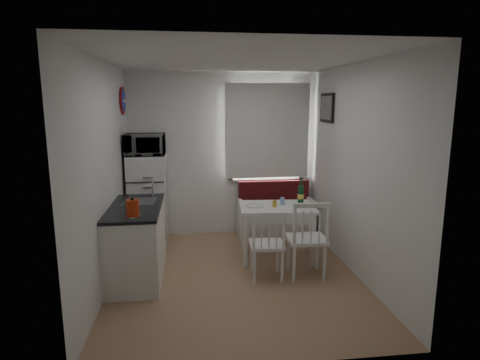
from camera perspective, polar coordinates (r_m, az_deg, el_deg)
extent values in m
cube|color=#A78259|center=(5.13, -0.66, -13.51)|extent=(3.00, 3.50, 0.02)
cube|color=white|center=(4.69, -0.73, 16.76)|extent=(3.00, 3.50, 0.02)
cube|color=white|center=(6.46, -2.43, 3.61)|extent=(3.00, 0.02, 2.60)
cube|color=white|center=(3.05, 3.01, -4.75)|extent=(3.00, 0.02, 2.60)
cube|color=white|center=(4.81, -18.73, 0.50)|extent=(0.02, 3.50, 2.60)
cube|color=white|center=(5.13, 16.21, 1.26)|extent=(0.02, 3.50, 2.60)
cube|color=white|center=(6.50, 3.77, 6.52)|extent=(1.22, 0.06, 1.47)
cube|color=white|center=(6.42, 3.89, 6.91)|extent=(1.35, 0.02, 1.50)
cube|color=white|center=(5.13, -14.47, -8.71)|extent=(0.60, 1.30, 0.86)
cube|color=black|center=(4.99, -14.72, -3.79)|extent=(0.62, 1.32, 0.03)
cube|color=#99999E|center=(5.24, -14.14, -3.47)|extent=(0.40, 0.40, 0.10)
cylinder|color=silver|center=(5.36, -12.30, -1.09)|extent=(0.02, 0.02, 0.26)
cylinder|color=#1B2FA5|center=(6.16, -16.26, 10.76)|extent=(0.03, 0.40, 0.40)
cube|color=black|center=(6.08, 12.25, 10.00)|extent=(0.04, 0.52, 0.42)
cube|color=white|center=(6.56, 5.06, -6.43)|extent=(1.22, 0.47, 0.34)
cube|color=maroon|center=(6.50, 5.10, -4.54)|extent=(1.16, 0.43, 0.11)
cube|color=maroon|center=(6.61, 4.81, -1.95)|extent=(1.16, 0.09, 0.43)
cube|color=white|center=(5.45, 5.33, -3.90)|extent=(1.06, 0.78, 0.04)
cube|color=white|center=(5.47, 5.31, -4.71)|extent=(0.95, 0.67, 0.12)
cylinder|color=white|center=(5.56, 5.26, -7.66)|extent=(0.06, 0.06, 0.71)
cube|color=white|center=(4.96, 3.83, -9.17)|extent=(0.43, 0.41, 0.04)
cube|color=white|center=(4.72, 4.27, -7.22)|extent=(0.39, 0.06, 0.43)
cube|color=white|center=(5.06, 9.47, -8.30)|extent=(0.49, 0.47, 0.04)
cube|color=white|center=(4.80, 10.23, -6.10)|extent=(0.44, 0.07, 0.48)
cube|color=white|center=(6.25, -12.98, -2.70)|extent=(0.54, 0.54, 1.36)
imported|color=white|center=(6.06, -13.37, 4.93)|extent=(0.57, 0.39, 0.32)
cylinder|color=#B42D0E|center=(4.46, -15.02, -3.90)|extent=(0.17, 0.17, 0.22)
cylinder|color=gold|center=(5.37, 4.93, -3.37)|extent=(0.06, 0.06, 0.09)
cylinder|color=#8CB1EF|center=(5.49, 6.04, -3.02)|extent=(0.06, 0.06, 0.10)
cylinder|color=white|center=(5.40, 2.17, -3.66)|extent=(0.25, 0.25, 0.02)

